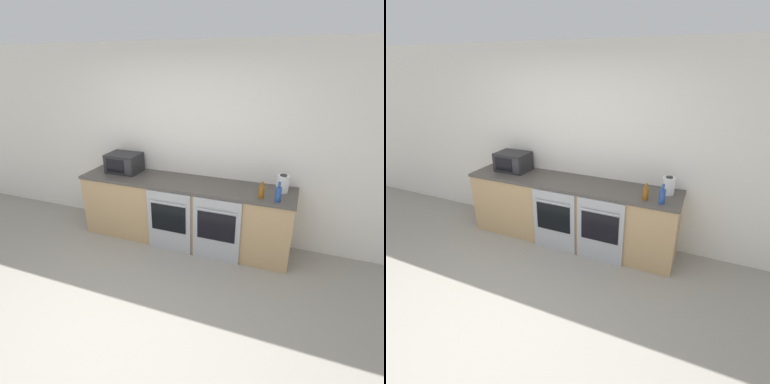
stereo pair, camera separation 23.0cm
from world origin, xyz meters
TOP-DOWN VIEW (x-y plane):
  - ground_plane at (0.00, 0.00)m, footprint 16.00×16.00m
  - wall_back at (0.00, 2.00)m, footprint 10.00×0.06m
  - counter_back at (0.00, 1.66)m, footprint 2.90×0.64m
  - oven_left at (-0.08, 1.34)m, footprint 0.60×0.06m
  - oven_right at (0.56, 1.34)m, footprint 0.60×0.06m
  - microwave at (-0.95, 1.74)m, footprint 0.46×0.36m
  - bottle_blue at (1.23, 1.46)m, footprint 0.07×0.07m
  - bottle_amber at (1.04, 1.49)m, footprint 0.07×0.07m
  - kettle at (1.25, 1.76)m, footprint 0.15×0.15m

SIDE VIEW (x-z plane):
  - ground_plane at x=0.00m, z-range 0.00..0.00m
  - oven_left at x=-0.08m, z-range 0.01..0.85m
  - oven_right at x=0.56m, z-range 0.01..0.85m
  - counter_back at x=0.00m, z-range 0.00..0.89m
  - bottle_amber at x=1.04m, z-range 0.87..1.07m
  - bottle_blue at x=1.23m, z-range 0.86..1.10m
  - kettle at x=1.25m, z-range 0.88..1.10m
  - microwave at x=-0.95m, z-range 0.89..1.16m
  - wall_back at x=0.00m, z-range 0.00..2.60m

